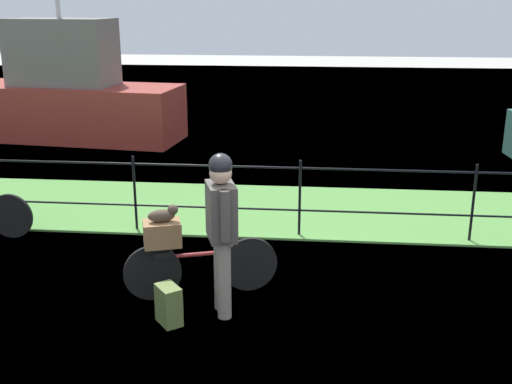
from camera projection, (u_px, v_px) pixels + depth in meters
The scene contains 10 objects.
ground_plane at pixel (291, 323), 6.18m from camera, with size 60.00×60.00×0.00m, color #B2ADA3.
grass_strip at pixel (301, 210), 9.42m from camera, with size 27.00×2.40×0.03m, color #569342.
harbor_water at pixel (308, 131), 15.13m from camera, with size 30.00×30.00×0.00m, color #60849E.
iron_fence at pixel (300, 192), 8.26m from camera, with size 18.04×0.04×1.06m.
bicycle_main at pixel (200, 267), 6.68m from camera, with size 1.60×0.56×0.61m.
wooden_crate at pixel (162, 233), 6.48m from camera, with size 0.39×0.27×0.26m, color olive.
terrier_dog at pixel (164, 215), 6.42m from camera, with size 0.32×0.22×0.18m.
cyclist_person at pixel (221, 221), 6.10m from camera, with size 0.37×0.52×1.68m.
backpack_on_paving at pixel (169, 305), 6.13m from camera, with size 0.28×0.18×0.40m, color olive.
moored_boat_near at pixel (66, 96), 14.03m from camera, with size 5.32×2.23×4.27m.
Camera 1 is at (0.18, -5.52, 3.09)m, focal length 43.65 mm.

